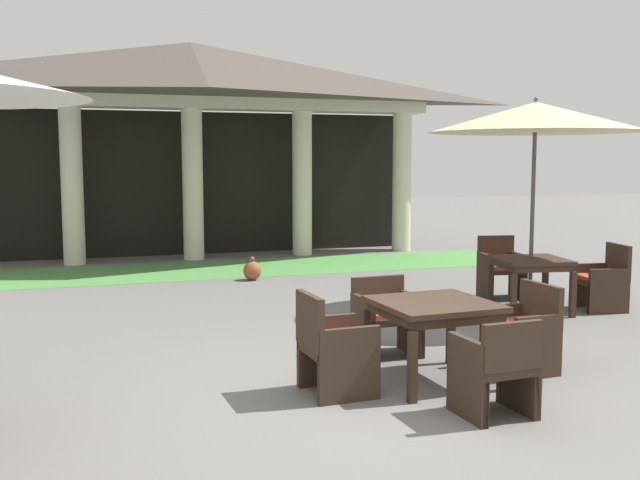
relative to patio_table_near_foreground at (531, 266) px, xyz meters
name	(u,v)px	position (x,y,z in m)	size (l,w,h in m)	color
ground_plane	(365,404)	(-3.49, -2.78, -0.63)	(60.00, 60.00, 0.00)	slate
background_pavilion	(190,91)	(-3.49, 6.78, 2.78)	(10.52, 3.05, 4.37)	beige
lawn_strip	(207,270)	(-3.49, 5.14, -0.62)	(12.32, 2.34, 0.01)	#519347
patio_table_near_foreground	(531,266)	(0.00, 0.00, 0.00)	(1.02, 1.02, 0.73)	#38281E
patio_umbrella_near_foreground	(535,119)	(0.00, 0.00, 1.95)	(2.81, 2.81, 2.85)	#2D2D2D
patio_chair_near_foreground_north	(501,270)	(0.18, 1.01, -0.21)	(0.66, 0.65, 0.91)	#38281E
patio_chair_near_foreground_east	(602,281)	(1.02, -0.18, -0.23)	(0.67, 0.67, 0.90)	#38281E
patio_table_mid_left	(434,312)	(-2.66, -2.37, 0.03)	(1.06, 1.06, 0.75)	#38281E
patio_chair_mid_left_south	(496,368)	(-2.61, -3.36, -0.24)	(0.57, 0.55, 0.81)	#38281E
patio_chair_mid_left_west	(333,348)	(-3.65, -2.42, -0.22)	(0.59, 0.61, 0.90)	#38281E
patio_chair_mid_left_east	(523,330)	(-1.66, -2.33, -0.23)	(0.55, 0.64, 0.85)	#38281E
patio_chair_mid_left_north	(386,318)	(-2.70, -1.39, -0.23)	(0.65, 0.55, 0.81)	#38281E
terracotta_urn	(252,270)	(-2.95, 3.73, -0.46)	(0.31, 0.31, 0.41)	brown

